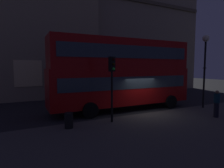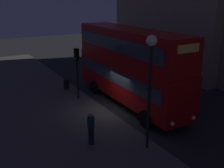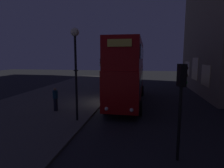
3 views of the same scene
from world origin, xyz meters
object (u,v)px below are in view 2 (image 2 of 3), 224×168
Objects in this scene: double_decker_bus at (129,63)px; litter_bin at (66,84)px; traffic_light_near_kerb at (77,63)px; pedestrian at (91,128)px; street_lamp at (151,68)px.

double_decker_bus reaches higher than litter_bin.
traffic_light_near_kerb reaches higher than litter_bin.
traffic_light_near_kerb reaches higher than pedestrian.
double_decker_bus is at bearing 155.14° from street_lamp.
pedestrian is at bearing -127.16° from street_lamp.
double_decker_bus reaches higher than pedestrian.
street_lamp is 4.36m from pedestrian.
street_lamp reaches higher than double_decker_bus.
traffic_light_near_kerb is (-2.39, -2.95, -0.16)m from double_decker_bus.
street_lamp is 6.87× the size of litter_bin.
double_decker_bus is at bearing 30.45° from litter_bin.
litter_bin is (-10.73, -0.20, -3.76)m from street_lamp.
traffic_light_near_kerb is 3.44m from litter_bin.
street_lamp is 11.38m from litter_bin.
litter_bin is at bearing -178.94° from street_lamp.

